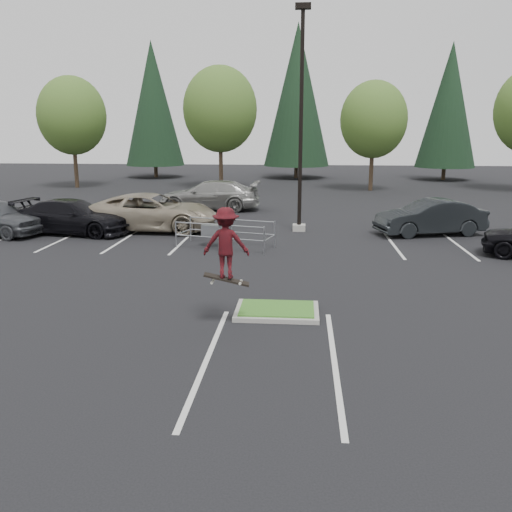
# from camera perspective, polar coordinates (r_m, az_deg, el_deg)

# --- Properties ---
(ground) EXTENTS (120.00, 120.00, 0.00)m
(ground) POSITION_cam_1_polar(r_m,az_deg,el_deg) (14.47, 2.22, -6.05)
(ground) COLOR black
(ground) RESTS_ON ground
(grass_median) EXTENTS (2.20, 1.60, 0.16)m
(grass_median) POSITION_cam_1_polar(r_m,az_deg,el_deg) (14.45, 2.22, -5.76)
(grass_median) COLOR #A19F96
(grass_median) RESTS_ON ground
(stall_lines) EXTENTS (22.62, 17.60, 0.01)m
(stall_lines) POSITION_cam_1_polar(r_m,az_deg,el_deg) (20.34, -0.80, -0.32)
(stall_lines) COLOR silver
(stall_lines) RESTS_ON ground
(light_pole) EXTENTS (0.70, 0.60, 10.12)m
(light_pole) POSITION_cam_1_polar(r_m,az_deg,el_deg) (25.64, 4.74, 12.74)
(light_pole) COLOR #A19F96
(light_pole) RESTS_ON ground
(decid_a) EXTENTS (5.44, 5.44, 8.91)m
(decid_a) POSITION_cam_1_polar(r_m,az_deg,el_deg) (47.48, -18.78, 13.58)
(decid_a) COLOR #38281C
(decid_a) RESTS_ON ground
(decid_b) EXTENTS (5.89, 5.89, 9.64)m
(decid_b) POSITION_cam_1_polar(r_m,az_deg,el_deg) (44.68, -3.80, 14.88)
(decid_b) COLOR #38281C
(decid_b) RESTS_ON ground
(decid_c) EXTENTS (5.12, 5.12, 8.38)m
(decid_c) POSITION_cam_1_polar(r_m,az_deg,el_deg) (43.81, 12.25, 13.62)
(decid_c) COLOR #38281C
(decid_c) RESTS_ON ground
(conif_a) EXTENTS (5.72, 5.72, 13.00)m
(conif_a) POSITION_cam_1_polar(r_m,az_deg,el_deg) (55.64, -10.78, 15.46)
(conif_a) COLOR #38281C
(conif_a) RESTS_ON ground
(conif_b) EXTENTS (6.38, 6.38, 14.50)m
(conif_b) POSITION_cam_1_polar(r_m,az_deg,el_deg) (54.23, 4.37, 16.50)
(conif_b) COLOR #38281C
(conif_b) RESTS_ON ground
(conif_c) EXTENTS (5.50, 5.50, 12.50)m
(conif_c) POSITION_cam_1_polar(r_m,az_deg,el_deg) (54.85, 19.64, 14.71)
(conif_c) COLOR #38281C
(conif_c) RESTS_ON ground
(cart_corral) EXTENTS (4.11, 2.34, 1.10)m
(cart_corral) POSITION_cam_1_polar(r_m,az_deg,el_deg) (22.42, -4.29, 2.73)
(cart_corral) COLOR #93979B
(cart_corral) RESTS_ON ground
(skateboarder) EXTENTS (1.13, 0.64, 1.93)m
(skateboarder) POSITION_cam_1_polar(r_m,az_deg,el_deg) (13.05, -3.18, 1.32)
(skateboarder) COLOR black
(skateboarder) RESTS_ON ground
(car_l_tan) EXTENTS (6.46, 3.15, 1.77)m
(car_l_tan) POSITION_cam_1_polar(r_m,az_deg,el_deg) (26.42, -10.84, 4.56)
(car_l_tan) COLOR gray
(car_l_tan) RESTS_ON ground
(car_l_black) EXTENTS (5.78, 3.11, 1.59)m
(car_l_black) POSITION_cam_1_polar(r_m,az_deg,el_deg) (26.54, -18.80, 3.93)
(car_l_black) COLOR black
(car_l_black) RESTS_ON ground
(car_r_charc) EXTENTS (5.20, 2.94, 1.62)m
(car_r_charc) POSITION_cam_1_polar(r_m,az_deg,el_deg) (26.13, 17.87, 3.90)
(car_r_charc) COLOR black
(car_r_charc) RESTS_ON ground
(car_far_silver) EXTENTS (6.09, 2.60, 1.75)m
(car_far_silver) POSITION_cam_1_polar(r_m,az_deg,el_deg) (32.82, -4.92, 6.40)
(car_far_silver) COLOR gray
(car_far_silver) RESTS_ON ground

